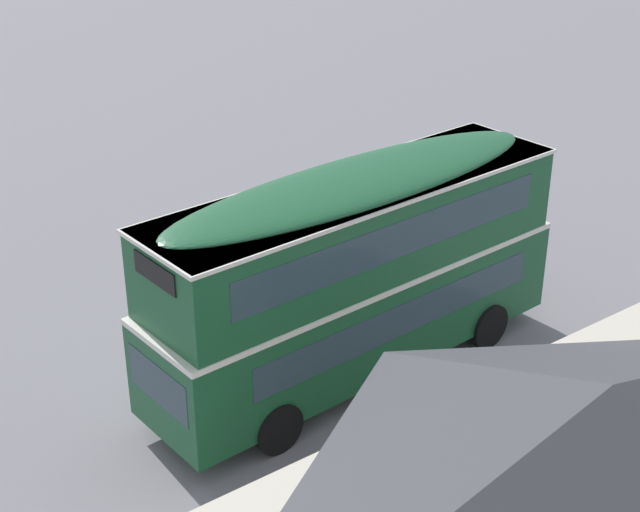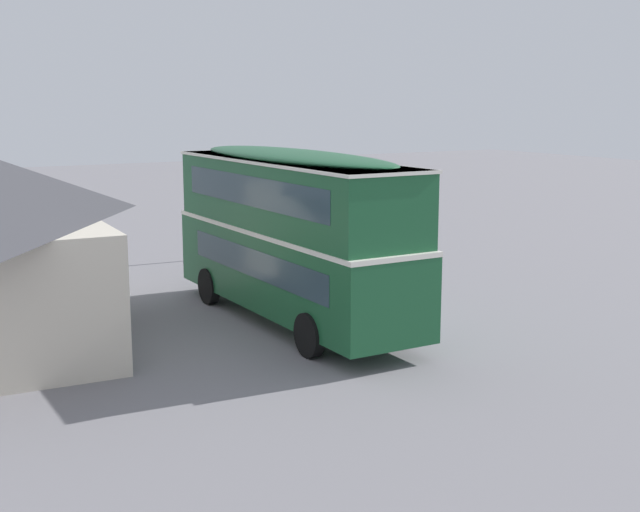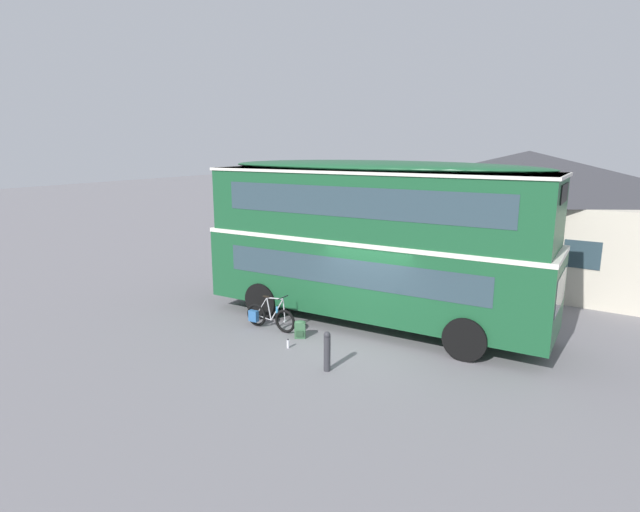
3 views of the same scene
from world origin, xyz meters
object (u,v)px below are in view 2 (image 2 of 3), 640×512
object	(u,v)px
double_decker_bus	(291,228)
backpack_on_ground	(376,313)
kerb_bollard	(384,287)
touring_bicycle	(397,318)
water_bottle_clear_plastic	(396,313)
street_lamp	(209,192)

from	to	relation	value
double_decker_bus	backpack_on_ground	distance (m)	3.34
backpack_on_ground	kerb_bollard	xyz separation A→B (m)	(1.69, -1.45, 0.24)
touring_bicycle	kerb_bollard	xyz separation A→B (m)	(2.84, -1.56, 0.13)
kerb_bollard	touring_bicycle	bearing A→B (deg)	151.20
double_decker_bus	water_bottle_clear_plastic	bearing A→B (deg)	-111.06
street_lamp	backpack_on_ground	bearing A→B (deg)	-178.71
double_decker_bus	kerb_bollard	size ratio (longest dim) A/B	10.37
double_decker_bus	touring_bicycle	distance (m)	3.78
touring_bicycle	kerb_bollard	world-z (taller)	touring_bicycle
double_decker_bus	street_lamp	distance (m)	10.04
kerb_bollard	street_lamp	bearing A→B (deg)	10.25
water_bottle_clear_plastic	street_lamp	distance (m)	11.29
double_decker_bus	kerb_bollard	bearing A→B (deg)	-81.94
touring_bicycle	backpack_on_ground	xyz separation A→B (m)	(1.15, -0.11, -0.12)
touring_bicycle	water_bottle_clear_plastic	bearing A→B (deg)	-34.78
water_bottle_clear_plastic	kerb_bollard	xyz separation A→B (m)	(1.56, -0.68, 0.38)
double_decker_bus	touring_bicycle	world-z (taller)	double_decker_bus
backpack_on_ground	water_bottle_clear_plastic	xyz separation A→B (m)	(0.12, -0.77, -0.14)
water_bottle_clear_plastic	kerb_bollard	size ratio (longest dim) A/B	0.25
backpack_on_ground	street_lamp	xyz separation A→B (m)	(11.09, 0.25, 2.37)
double_decker_bus	backpack_on_ground	size ratio (longest dim) A/B	20.19
touring_bicycle	street_lamp	bearing A→B (deg)	0.66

